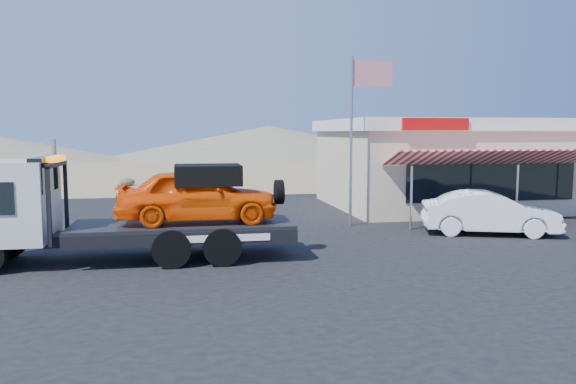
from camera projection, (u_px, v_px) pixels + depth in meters
name	position (u px, v px, depth m)	size (l,w,h in m)	color
ground	(230.00, 259.00, 14.95)	(120.00, 120.00, 0.00)	#927653
asphalt_lot	(284.00, 236.00, 18.25)	(32.00, 24.00, 0.02)	black
tow_truck	(123.00, 205.00, 14.57)	(8.25, 2.45, 2.76)	black
white_sedan	(489.00, 213.00, 18.44)	(1.51, 4.32, 1.42)	silver
jerky_store	(445.00, 163.00, 25.43)	(10.40, 9.97, 3.90)	#BFAF91
flagpole	(358.00, 121.00, 19.85)	(1.55, 0.10, 6.00)	#99999E
distant_hills	(110.00, 145.00, 66.87)	(126.00, 48.00, 4.20)	#726B59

